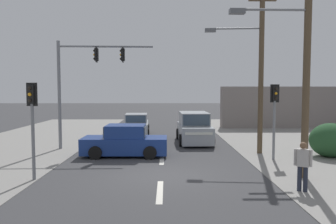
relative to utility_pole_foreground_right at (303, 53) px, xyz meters
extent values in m
plane|color=#3A3A3D|center=(-5.21, 0.40, -4.65)|extent=(140.00, 140.00, 0.00)
cube|color=silver|center=(-5.21, -1.60, -4.65)|extent=(0.20, 2.40, 0.01)
cube|color=silver|center=(-5.21, 3.40, -4.65)|extent=(0.20, 2.40, 0.01)
cube|color=silver|center=(-5.21, 8.40, -4.65)|extent=(0.20, 2.40, 0.01)
cylinder|color=brown|center=(0.15, 0.00, -0.35)|extent=(0.26, 0.26, 8.60)
cylinder|color=slate|center=(-1.15, -0.03, 1.54)|extent=(2.60, 0.17, 0.09)
cube|color=#595B60|center=(-2.45, -0.07, 1.47)|extent=(0.57, 0.30, 0.18)
cylinder|color=brown|center=(-0.14, 4.78, -0.19)|extent=(0.26, 0.26, 8.93)
cube|color=brown|center=(-0.14, 4.78, 3.18)|extent=(1.40, 0.12, 0.10)
cylinder|color=slate|center=(-1.44, 4.88, 1.78)|extent=(2.60, 0.29, 0.09)
cube|color=#595B60|center=(-2.73, 4.98, 1.71)|extent=(0.58, 0.32, 0.18)
cylinder|color=slate|center=(-10.94, 6.17, -1.65)|extent=(0.18, 0.18, 6.00)
cylinder|color=slate|center=(-8.34, 6.26, 1.05)|extent=(5.20, 0.29, 0.11)
cube|color=black|center=(-8.86, 6.24, 0.60)|extent=(0.21, 0.27, 0.68)
cube|color=black|center=(-8.86, 6.24, 0.60)|extent=(0.05, 0.44, 0.84)
sphere|color=black|center=(-8.98, 6.24, 0.82)|extent=(0.13, 0.13, 0.13)
sphere|color=orange|center=(-8.98, 6.24, 0.60)|extent=(0.13, 0.13, 0.13)
sphere|color=black|center=(-8.98, 6.24, 0.38)|extent=(0.13, 0.13, 0.13)
cube|color=black|center=(-7.41, 6.29, 0.60)|extent=(0.21, 0.27, 0.68)
cube|color=black|center=(-7.41, 6.29, 0.60)|extent=(0.05, 0.44, 0.84)
sphere|color=black|center=(-7.53, 6.29, 0.82)|extent=(0.13, 0.13, 0.13)
sphere|color=orange|center=(-7.53, 6.29, 0.60)|extent=(0.13, 0.13, 0.13)
sphere|color=black|center=(-7.53, 6.29, 0.38)|extent=(0.13, 0.13, 0.13)
cylinder|color=slate|center=(0.05, 3.17, -3.25)|extent=(0.12, 0.12, 2.80)
cube|color=black|center=(0.05, 3.17, -1.51)|extent=(0.29, 0.24, 0.68)
cube|color=black|center=(0.05, 3.17, -1.51)|extent=(0.44, 0.12, 0.84)
sphere|color=black|center=(0.07, 3.06, -1.29)|extent=(0.13, 0.13, 0.13)
sphere|color=orange|center=(0.07, 3.06, -1.51)|extent=(0.13, 0.13, 0.13)
sphere|color=black|center=(0.07, 3.06, -1.73)|extent=(0.13, 0.13, 0.13)
cylinder|color=slate|center=(-9.84, -0.23, -3.25)|extent=(0.12, 0.12, 2.80)
cube|color=black|center=(-9.84, -0.23, -1.51)|extent=(0.30, 0.26, 0.68)
cube|color=black|center=(-9.84, -0.23, -1.51)|extent=(0.43, 0.16, 0.84)
sphere|color=black|center=(-9.87, -0.34, -1.29)|extent=(0.13, 0.13, 0.13)
sphere|color=orange|center=(-9.87, -0.34, -1.51)|extent=(0.13, 0.13, 0.13)
sphere|color=black|center=(-9.87, -0.34, -1.73)|extent=(0.13, 0.13, 0.13)
ellipsoid|color=#234C28|center=(3.08, 3.84, -3.81)|extent=(2.05, 1.85, 1.68)
cube|color=gray|center=(5.79, 16.40, -2.85)|extent=(12.00, 1.00, 3.60)
cube|color=#A3A8AD|center=(-3.25, 8.38, -4.02)|extent=(1.97, 4.55, 1.00)
cube|color=#A3A8AD|center=(-3.25, 8.58, -3.14)|extent=(1.80, 2.75, 0.76)
cube|color=#384756|center=(-3.21, 7.21, -3.14)|extent=(1.58, 0.11, 0.65)
cube|color=#384756|center=(-3.29, 9.95, -3.14)|extent=(1.55, 0.11, 0.61)
cube|color=white|center=(-3.18, 6.12, -3.79)|extent=(1.56, 0.09, 0.14)
cylinder|color=black|center=(-2.29, 7.02, -4.29)|extent=(0.24, 0.73, 0.72)
cylinder|color=black|center=(-4.12, 6.96, -4.29)|extent=(0.24, 0.73, 0.72)
cylinder|color=black|center=(-2.37, 9.81, -4.29)|extent=(0.24, 0.73, 0.72)
cylinder|color=black|center=(-4.21, 9.75, -4.29)|extent=(0.24, 0.73, 0.72)
cube|color=navy|center=(-7.07, 4.22, -4.11)|extent=(4.21, 1.73, 0.80)
cube|color=navy|center=(-7.02, 4.22, -3.40)|extent=(1.91, 1.57, 0.62)
cube|color=#384756|center=(-7.99, 4.22, -3.40)|extent=(0.07, 1.44, 0.53)
cube|color=#384756|center=(-6.05, 4.21, -3.40)|extent=(0.07, 1.40, 0.50)
cube|color=white|center=(-9.19, 4.23, -3.93)|extent=(0.05, 1.45, 0.14)
cylinder|color=black|center=(-8.38, 3.38, -4.33)|extent=(0.64, 0.19, 0.64)
cylinder|color=black|center=(-8.37, 5.08, -4.33)|extent=(0.64, 0.19, 0.64)
cylinder|color=black|center=(-5.78, 3.36, -4.33)|extent=(0.64, 0.19, 0.64)
cylinder|color=black|center=(-5.76, 5.06, -4.33)|extent=(0.64, 0.19, 0.64)
cube|color=#A3A8AD|center=(-7.20, 11.99, -4.11)|extent=(1.91, 4.28, 0.80)
cube|color=#A3A8AD|center=(-7.20, 11.94, -3.40)|extent=(1.65, 1.97, 0.62)
cube|color=#384756|center=(-7.25, 12.91, -3.40)|extent=(1.44, 0.13, 0.53)
cube|color=#384756|center=(-7.15, 10.97, -3.40)|extent=(1.41, 0.13, 0.50)
cube|color=white|center=(-7.31, 14.11, -3.93)|extent=(1.45, 0.11, 0.14)
cylinder|color=black|center=(-8.12, 13.25, -4.33)|extent=(0.22, 0.65, 0.64)
cylinder|color=black|center=(-6.42, 13.33, -4.33)|extent=(0.22, 0.65, 0.64)
cylinder|color=black|center=(-7.99, 10.65, -4.33)|extent=(0.22, 0.65, 0.64)
cylinder|color=black|center=(-6.29, 10.73, -4.33)|extent=(0.22, 0.65, 0.64)
cylinder|color=#232838|center=(-0.52, -1.71, -4.23)|extent=(0.14, 0.14, 0.84)
cylinder|color=#232838|center=(-0.68, -1.62, -4.23)|extent=(0.14, 0.14, 0.84)
cube|color=#B7B2AD|center=(-0.60, -1.66, -3.53)|extent=(0.42, 0.37, 0.56)
sphere|color=brown|center=(-0.60, -1.66, -3.13)|extent=(0.22, 0.22, 0.22)
cylinder|color=#B7B2AD|center=(-0.39, -1.78, -3.53)|extent=(0.09, 0.09, 0.54)
cylinder|color=#B7B2AD|center=(-0.81, -1.55, -3.53)|extent=(0.09, 0.09, 0.54)
camera|label=1|loc=(-5.00, -12.03, -1.36)|focal=35.00mm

